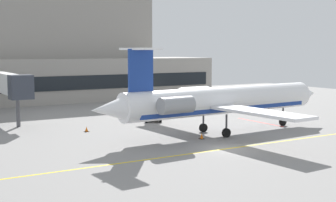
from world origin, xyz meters
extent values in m
cube|color=gray|center=(0.00, 0.00, -0.05)|extent=(120.00, 120.00, 0.10)
cube|color=yellow|center=(0.00, 0.10, 0.00)|extent=(108.00, 0.24, 0.01)
cube|color=red|center=(12.83, 10.08, 0.00)|extent=(0.30, 8.00, 0.01)
cube|color=gray|center=(-7.01, 46.55, 3.58)|extent=(69.08, 13.10, 7.16)
cube|color=gray|center=(2.72, 49.83, 12.55)|extent=(29.70, 9.17, 10.79)
cube|color=black|center=(-7.01, 39.95, 3.38)|extent=(66.32, 0.12, 2.31)
cube|color=silver|center=(-12.83, 30.37, 4.61)|extent=(1.40, 19.27, 2.40)
cube|color=#2D333D|center=(-12.83, 19.83, 4.61)|extent=(2.40, 2.00, 2.64)
cylinder|color=#4C4C51|center=(-12.83, 21.53, 1.71)|extent=(0.44, 0.44, 3.41)
cylinder|color=white|center=(4.42, 6.32, 3.47)|extent=(23.76, 4.21, 2.80)
cube|color=navy|center=(4.42, 6.32, 2.70)|extent=(21.38, 3.79, 0.50)
cone|color=white|center=(17.20, 7.08, 3.47)|extent=(3.24, 2.93, 2.75)
cone|color=white|center=(-8.63, 5.54, 3.47)|extent=(3.78, 2.60, 2.38)
cube|color=white|center=(2.58, 12.86, 3.05)|extent=(3.49, 10.64, 0.28)
cube|color=white|center=(3.37, -0.40, 3.05)|extent=(3.49, 10.64, 0.28)
cylinder|color=gray|center=(-3.26, 8.07, 3.68)|extent=(3.45, 1.74, 1.54)
cylinder|color=gray|center=(-2.99, 3.66, 3.68)|extent=(3.45, 1.74, 1.54)
cube|color=navy|center=(-5.49, 5.73, 6.80)|extent=(2.53, 0.39, 3.85)
cube|color=white|center=(-5.49, 5.73, 8.72)|extent=(2.23, 4.59, 0.20)
cylinder|color=#3F3F44|center=(13.39, 6.85, 1.48)|extent=(0.20, 0.20, 1.62)
cylinder|color=black|center=(13.39, 6.85, 0.45)|extent=(0.92, 0.40, 0.90)
cylinder|color=#3F3F44|center=(3.13, 8.07, 1.48)|extent=(0.20, 0.20, 1.62)
cylinder|color=black|center=(3.13, 8.07, 0.45)|extent=(0.92, 0.40, 0.90)
cylinder|color=#3F3F44|center=(3.35, 4.43, 1.48)|extent=(0.20, 0.20, 1.62)
cylinder|color=black|center=(3.35, 4.43, 0.45)|extent=(0.92, 0.40, 0.90)
cube|color=silver|center=(2.23, 17.26, 0.68)|extent=(2.92, 3.32, 0.66)
cube|color=#B8B1A9|center=(1.83, 16.57, 1.49)|extent=(1.92, 1.76, 0.95)
cylinder|color=black|center=(2.47, 15.96, 0.35)|extent=(0.59, 0.75, 0.70)
cylinder|color=black|center=(0.98, 16.84, 0.35)|extent=(0.59, 0.75, 0.70)
cylinder|color=black|center=(3.47, 17.67, 0.35)|extent=(0.59, 0.75, 0.70)
cylinder|color=black|center=(1.98, 18.55, 0.35)|extent=(0.59, 0.75, 0.70)
cube|color=silver|center=(18.21, 21.87, 0.62)|extent=(3.39, 2.02, 0.55)
cube|color=#B8B1A9|center=(17.29, 21.92, 1.37)|extent=(1.41, 1.73, 0.94)
cylinder|color=black|center=(17.01, 21.01, 0.35)|extent=(0.71, 0.32, 0.70)
cylinder|color=black|center=(17.11, 22.85, 0.35)|extent=(0.71, 0.32, 0.70)
cylinder|color=black|center=(19.32, 20.89, 0.35)|extent=(0.71, 0.32, 0.70)
cylinder|color=black|center=(19.42, 22.73, 0.35)|extent=(0.71, 0.32, 0.70)
cylinder|color=white|center=(17.49, 30.98, 1.51)|extent=(5.23, 2.60, 2.33)
sphere|color=white|center=(20.04, 31.12, 1.51)|extent=(2.28, 2.28, 2.28)
sphere|color=white|center=(14.94, 30.85, 1.51)|extent=(2.28, 2.28, 2.28)
cube|color=#59595B|center=(15.96, 30.98, 0.17)|extent=(0.60, 2.09, 0.35)
cube|color=#59595B|center=(19.02, 30.98, 0.17)|extent=(0.60, 2.09, 0.35)
cone|color=orange|center=(0.78, 5.01, 0.28)|extent=(0.36, 0.36, 0.55)
cube|color=black|center=(0.78, 5.01, 0.02)|extent=(0.47, 0.47, 0.04)
cone|color=orange|center=(-7.40, 14.56, 0.28)|extent=(0.36, 0.36, 0.55)
cube|color=black|center=(-7.40, 14.56, 0.02)|extent=(0.47, 0.47, 0.04)
camera|label=1|loc=(-25.05, -31.82, 8.62)|focal=49.99mm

